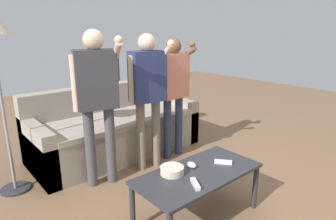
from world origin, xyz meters
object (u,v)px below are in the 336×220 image
object	(u,v)px
game_remote_nunchuk	(192,165)
player_left	(97,91)
player_center	(148,87)
couch	(115,129)
coffee_table	(198,178)
snack_bowl	(172,170)
game_remote_wand_far	(223,162)
player_right	(173,85)
game_remote_wand_near	(195,184)

from	to	relation	value
game_remote_nunchuk	player_left	size ratio (longest dim) A/B	0.06
player_center	couch	bearing A→B (deg)	95.56
coffee_table	player_left	world-z (taller)	player_left
snack_bowl	game_remote_wand_far	world-z (taller)	snack_bowl
game_remote_nunchuk	player_right	bearing A→B (deg)	55.80
couch	player_center	size ratio (longest dim) A/B	1.38
player_right	player_center	bearing A→B (deg)	-172.75
game_remote_wand_far	game_remote_nunchuk	bearing A→B (deg)	153.90
player_left	couch	bearing A→B (deg)	49.37
couch	player_center	distance (m)	0.89
coffee_table	player_left	distance (m)	1.23
player_left	game_remote_wand_far	xyz separation A→B (m)	(0.58, -1.06, -0.52)
game_remote_wand_near	coffee_table	bearing A→B (deg)	37.85
player_right	coffee_table	bearing A→B (deg)	-122.41
snack_bowl	coffee_table	bearing A→B (deg)	-32.90
game_remote_nunchuk	game_remote_wand_far	world-z (taller)	game_remote_nunchuk
player_left	game_remote_wand_near	xyz separation A→B (m)	(0.15, -1.16, -0.52)
snack_bowl	player_left	xyz separation A→B (m)	(-0.14, 0.91, 0.50)
snack_bowl	player_right	size ratio (longest dim) A/B	0.13
couch	game_remote_nunchuk	world-z (taller)	couch
snack_bowl	game_remote_wand_near	bearing A→B (deg)	-88.38
couch	player_right	size ratio (longest dim) A/B	1.44
coffee_table	game_remote_wand_far	distance (m)	0.28
snack_bowl	game_remote_wand_near	size ratio (longest dim) A/B	1.27
snack_bowl	player_left	distance (m)	1.05
coffee_table	player_right	world-z (taller)	player_right
player_right	game_remote_wand_far	world-z (taller)	player_right
coffee_table	snack_bowl	size ratio (longest dim) A/B	5.59
player_left	game_remote_wand_far	size ratio (longest dim) A/B	11.09
player_right	couch	bearing A→B (deg)	129.55
coffee_table	player_center	world-z (taller)	player_center
coffee_table	player_right	xyz separation A→B (m)	(0.67, 1.06, 0.52)
game_remote_nunchuk	game_remote_wand_near	world-z (taller)	game_remote_nunchuk
player_center	player_left	bearing A→B (deg)	177.97
game_remote_wand_far	player_center	bearing A→B (deg)	90.22
couch	game_remote_wand_near	xyz separation A→B (m)	(-0.37, -1.76, 0.15)
game_remote_wand_near	game_remote_wand_far	distance (m)	0.45
snack_bowl	player_center	world-z (taller)	player_center
player_left	player_center	distance (m)	0.58
coffee_table	snack_bowl	distance (m)	0.23
player_left	player_center	world-z (taller)	player_left
game_remote_wand_near	player_right	bearing A→B (deg)	54.72
snack_bowl	game_remote_wand_near	distance (m)	0.25
couch	player_left	distance (m)	1.04
player_center	player_right	distance (m)	0.42
couch	game_remote_wand_near	distance (m)	1.81
player_right	game_remote_wand_near	world-z (taller)	player_right
couch	game_remote_wand_far	distance (m)	1.67
game_remote_wand_far	game_remote_wand_near	bearing A→B (deg)	-167.29
snack_bowl	player_center	size ratio (longest dim) A/B	0.13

